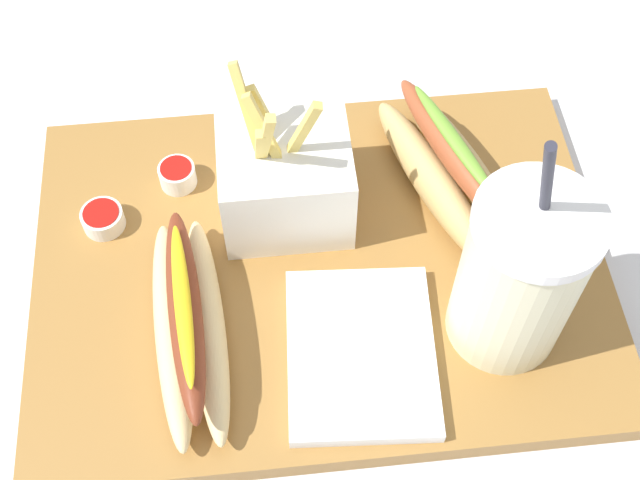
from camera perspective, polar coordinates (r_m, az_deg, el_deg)
ground_plane at (r=0.69m, az=0.00°, el=-2.71°), size 2.40×2.40×0.02m
food_tray at (r=0.68m, az=0.00°, el=-1.85°), size 0.45×0.33×0.02m
soda_cup at (r=0.59m, az=13.38°, el=-2.39°), size 0.09×0.09×0.23m
fries_basket at (r=0.66m, az=-2.40°, el=4.29°), size 0.10×0.09×0.15m
hot_dog_1 at (r=0.70m, az=8.74°, el=4.77°), size 0.12×0.19×0.07m
hot_dog_2 at (r=0.62m, az=-8.92°, el=-5.61°), size 0.06×0.19×0.06m
ketchup_cup_1 at (r=0.71m, az=-9.67°, el=4.41°), size 0.03×0.03×0.02m
ketchup_cup_2 at (r=0.70m, az=-14.55°, el=1.45°), size 0.03×0.03×0.02m
napkin_stack at (r=0.62m, az=2.80°, el=-7.66°), size 0.12×0.14×0.01m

